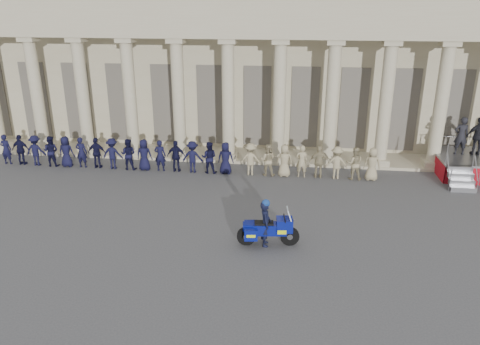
# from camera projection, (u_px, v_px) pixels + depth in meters

# --- Properties ---
(ground) EXTENTS (90.00, 90.00, 0.00)m
(ground) POSITION_uv_depth(u_px,v_px,m) (231.00, 230.00, 17.35)
(ground) COLOR #3F3F42
(ground) RESTS_ON ground
(building) EXTENTS (40.00, 12.50, 9.00)m
(building) POSITION_uv_depth(u_px,v_px,m) (265.00, 60.00, 29.51)
(building) COLOR tan
(building) RESTS_ON ground
(officer_rank) EXTENTS (19.19, 0.60, 1.59)m
(officer_rank) POSITION_uv_depth(u_px,v_px,m) (184.00, 156.00, 23.07)
(officer_rank) COLOR black
(officer_rank) RESTS_ON ground
(motorcycle) EXTENTS (2.17, 0.94, 1.39)m
(motorcycle) POSITION_uv_depth(u_px,v_px,m) (269.00, 229.00, 16.13)
(motorcycle) COLOR black
(motorcycle) RESTS_ON ground
(rider) EXTENTS (0.46, 0.64, 1.72)m
(rider) POSITION_uv_depth(u_px,v_px,m) (265.00, 222.00, 16.04)
(rider) COLOR black
(rider) RESTS_ON ground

